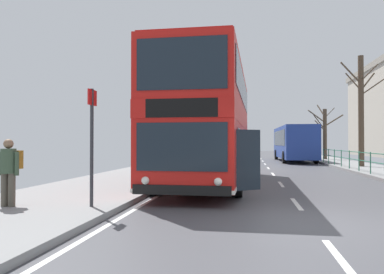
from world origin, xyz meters
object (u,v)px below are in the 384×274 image
Objects in this scene: bus_stop_sign_near at (92,134)px; pedestrian_with_backpack at (9,167)px; background_bus_far_lane at (294,142)px; double_decker_bus_main at (210,124)px; bare_tree_far_00 at (361,109)px; bare_tree_far_01 at (325,131)px.

pedestrian_with_backpack is at bearing -172.15° from bus_stop_sign_near.
bus_stop_sign_near is (-7.49, -25.93, 0.16)m from background_bus_far_lane.
double_decker_bus_main is at bearing -105.56° from background_bus_far_lane.
bare_tree_far_00 reaches higher than pedestrian_with_backpack.
bare_tree_far_00 is at bearing -89.32° from bare_tree_far_01.
background_bus_far_lane is 3.56m from bare_tree_far_01.
double_decker_bus_main is at bearing 72.31° from bus_stop_sign_near.
pedestrian_with_backpack is at bearing -120.29° from double_decker_bus_main.
pedestrian_with_backpack is 0.22× the size of bare_tree_far_00.
bare_tree_far_00 is 1.37× the size of bare_tree_far_01.
double_decker_bus_main reaches higher than pedestrian_with_backpack.
pedestrian_with_backpack is 21.29m from bare_tree_far_00.
bus_stop_sign_near is at bearing 7.85° from pedestrian_with_backpack.
pedestrian_with_backpack is at bearing -109.68° from background_bus_far_lane.
bus_stop_sign_near reaches higher than pedestrian_with_backpack.
double_decker_bus_main is 2.31× the size of bare_tree_far_01.
bare_tree_far_00 is at bearing 57.87° from bus_stop_sign_near.
pedestrian_with_backpack is 0.57× the size of bus_stop_sign_near.
pedestrian_with_backpack is at bearing -126.09° from bare_tree_far_00.
double_decker_bus_main is 22.72m from bare_tree_far_01.
bus_stop_sign_near is 0.39× the size of bare_tree_far_00.
double_decker_bus_main is 1.06× the size of background_bus_far_lane.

